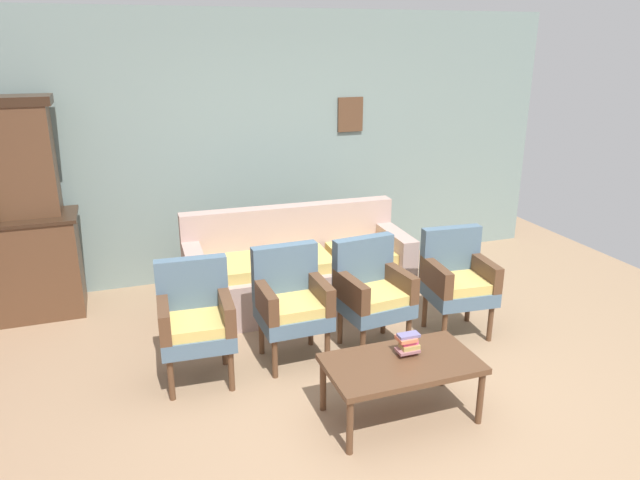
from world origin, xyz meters
name	(u,v)px	position (x,y,z in m)	size (l,w,h in m)	color
ground_plane	(367,396)	(0.00, 0.00, 0.00)	(7.68, 7.68, 0.00)	#997A5B
wall_back_with_decor	(268,147)	(0.00, 2.63, 1.35)	(6.40, 0.09, 2.70)	gray
side_cabinet	(15,268)	(-2.46, 2.25, 0.47)	(1.16, 0.55, 0.93)	brown
floral_couch	(297,272)	(0.00, 1.65, 0.32)	(2.10, 0.86, 0.90)	tan
armchair_by_doorway	(195,317)	(-1.09, 0.64, 0.50)	(0.55, 0.52, 0.90)	slate
armchair_row_middle	(291,300)	(-0.35, 0.70, 0.50)	(0.53, 0.50, 0.90)	slate
armchair_near_couch_end	(372,290)	(0.32, 0.67, 0.50)	(0.57, 0.54, 0.90)	slate
armchair_near_cabinet	(457,278)	(1.11, 0.66, 0.50)	(0.56, 0.53, 0.90)	slate
coffee_table	(402,367)	(0.11, -0.29, 0.38)	(1.00, 0.56, 0.42)	brown
book_stack_on_table	(408,344)	(0.19, -0.22, 0.49)	(0.16, 0.12, 0.15)	#CF6B7F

